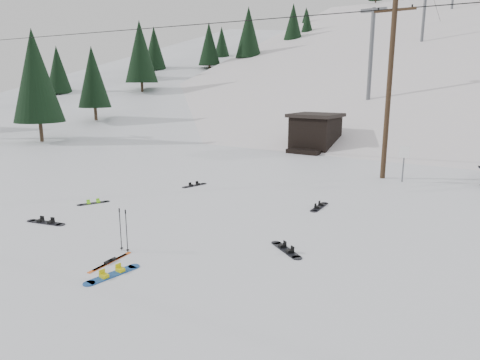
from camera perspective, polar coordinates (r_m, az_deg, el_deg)
The scene contains 18 objects.
ground at distance 12.73m, azimuth -8.56°, elevation -9.97°, with size 200.00×200.00×0.00m, color white.
ski_slope at distance 66.31m, azimuth 25.64°, elevation -3.35°, with size 60.00×75.00×45.00m, color white.
ridge_left at distance 73.44m, azimuth -4.06°, elevation 0.16°, with size 34.00×85.00×38.00m, color white.
treeline_left at distance 64.43m, azimuth -7.18°, elevation 8.24°, with size 20.00×64.00×10.00m, color black, non-canonical shape.
treeline_crest at distance 95.09m, azimuth 29.14°, elevation 8.16°, with size 50.00×6.00×10.00m, color black, non-canonical shape.
utility_pole at distance 23.41m, azimuth 19.26°, elevation 11.52°, with size 2.00×0.26×9.00m.
trail_sign at distance 23.02m, azimuth 21.01°, elevation 2.84°, with size 0.50×0.09×1.85m.
lift_hut at distance 32.49m, azimuth 9.97°, elevation 6.29°, with size 3.40×4.10×2.75m.
lift_tower_near at distance 40.56m, azimuth 17.11°, elevation 16.36°, with size 2.20×0.36×8.00m.
lift_tower_mid at distance 60.59m, azimuth 23.43°, elevation 20.70°, with size 2.20×0.36×8.00m.
hero_snowboard at distance 11.88m, azimuth -16.65°, elevation -11.93°, with size 0.47×1.64×0.12m.
hero_skis at distance 12.68m, azimuth -16.92°, elevation -10.37°, with size 0.27×1.60×0.08m.
ski_poles at distance 13.15m, azimuth -15.28°, elevation -6.42°, with size 0.36×0.10×1.31m.
board_scatter_a at distance 16.91m, azimuth -24.47°, elevation -5.14°, with size 1.60×0.62×0.11m.
board_scatter_b at distance 21.07m, azimuth -6.09°, elevation -0.69°, with size 0.54×1.41×0.10m.
board_scatter_c at distance 18.89m, azimuth -18.95°, elevation -2.90°, with size 0.72×1.23×0.09m.
board_scatter_d at distance 13.04m, azimuth 6.16°, elevation -9.20°, with size 1.37×1.00×0.11m.
board_scatter_f at distance 17.59m, azimuth 10.53°, elevation -3.52°, with size 0.39×1.60×0.11m.
Camera 1 is at (7.99, -8.63, 4.87)m, focal length 32.00 mm.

